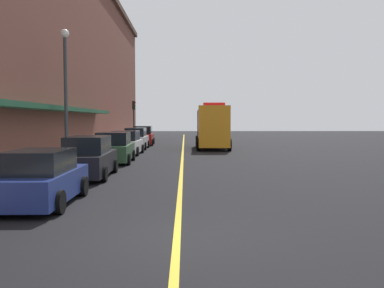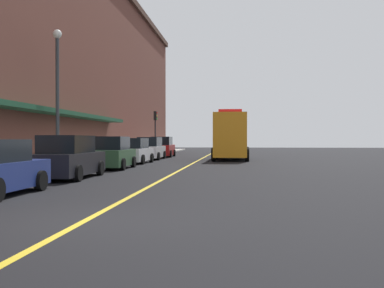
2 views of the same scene
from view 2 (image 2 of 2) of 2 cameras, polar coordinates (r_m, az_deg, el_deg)
ground_plane at (r=33.89m, az=0.69°, el=-2.14°), size 112.00×112.00×0.00m
sidewalk_left at (r=34.99m, az=-9.48°, el=-1.94°), size 2.40×70.00×0.15m
lane_center_stripe at (r=33.89m, az=0.69°, el=-2.14°), size 0.16×70.00×0.01m
brick_building_left at (r=37.29m, az=-21.44°, el=10.03°), size 13.97×64.00×15.51m
parked_car_1 at (r=19.46m, az=-15.28°, el=-1.75°), size 2.07×4.90×1.78m
parked_car_2 at (r=25.17m, az=-10.18°, el=-1.22°), size 2.20×4.30×1.77m
parked_car_3 at (r=30.66m, az=-7.43°, el=-0.95°), size 2.22×4.21×1.70m
parked_car_4 at (r=36.35m, az=-5.28°, el=-0.64°), size 1.98×4.58×1.79m
parked_car_5 at (r=41.63m, az=-3.77°, el=-0.45°), size 2.17×4.83×1.86m
utility_truck at (r=35.85m, az=4.96°, el=0.90°), size 2.83×7.58×3.81m
parking_meter_0 at (r=36.36m, az=-7.50°, el=-0.29°), size 0.14×0.18×1.33m
parking_meter_1 at (r=43.66m, az=-5.25°, el=-0.14°), size 0.14×0.18×1.33m
street_lamp_left at (r=23.73m, az=-16.59°, el=7.30°), size 0.44×0.44×6.94m
traffic_light_near at (r=45.86m, az=-4.64°, el=2.51°), size 0.38×0.36×4.30m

